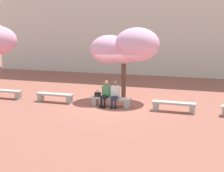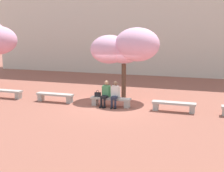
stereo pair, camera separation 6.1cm
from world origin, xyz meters
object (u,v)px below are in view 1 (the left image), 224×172
at_px(person_seated_left, 106,93).
at_px(cherry_tree_main, 125,48).
at_px(stone_bench_west_end, 5,92).
at_px(handbag, 98,94).
at_px(stone_bench_center, 111,100).
at_px(person_seated_right, 115,93).
at_px(stone_bench_near_east, 174,105).
at_px(stone_bench_near_west, 55,96).

relative_size(person_seated_left, cherry_tree_main, 0.33).
height_order(stone_bench_west_end, cherry_tree_main, cherry_tree_main).
height_order(stone_bench_west_end, handbag, handbag).
xyz_separation_m(stone_bench_center, cherry_tree_main, (0.18, 1.97, 2.51)).
relative_size(stone_bench_center, person_seated_right, 1.58).
relative_size(handbag, cherry_tree_main, 0.09).
height_order(stone_bench_near_east, handbag, handbag).
xyz_separation_m(stone_bench_west_end, stone_bench_near_east, (9.36, 0.00, 0.00)).
distance_m(stone_bench_west_end, stone_bench_near_west, 3.12).
distance_m(stone_bench_west_end, stone_bench_near_east, 9.36).
distance_m(stone_bench_near_west, person_seated_left, 2.90).
xyz_separation_m(person_seated_left, person_seated_right, (0.49, -0.00, 0.00)).
bearing_deg(stone_bench_west_end, stone_bench_near_west, 0.00).
height_order(person_seated_left, handbag, person_seated_left).
height_order(stone_bench_center, person_seated_left, person_seated_left).
height_order(person_seated_left, cherry_tree_main, cherry_tree_main).
xyz_separation_m(stone_bench_near_east, person_seated_right, (-2.88, -0.05, 0.39)).
distance_m(stone_bench_west_end, handbag, 5.56).
bearing_deg(cherry_tree_main, person_seated_right, -88.37).
distance_m(stone_bench_near_west, cherry_tree_main, 4.59).
bearing_deg(person_seated_left, person_seated_right, -0.06).
height_order(stone_bench_center, cherry_tree_main, cherry_tree_main).
relative_size(stone_bench_west_end, cherry_tree_main, 0.52).
xyz_separation_m(stone_bench_west_end, person_seated_left, (5.99, -0.05, 0.39)).
relative_size(stone_bench_near_west, person_seated_right, 1.58).
bearing_deg(handbag, stone_bench_near_east, 0.33).
bearing_deg(stone_bench_near_east, person_seated_right, -178.94).
height_order(stone_bench_west_end, stone_bench_near_west, same).
height_order(stone_bench_near_east, person_seated_right, person_seated_right).
distance_m(stone_bench_near_west, stone_bench_center, 3.12).
distance_m(person_seated_right, cherry_tree_main, 2.93).
height_order(stone_bench_near_west, stone_bench_near_east, same).
bearing_deg(handbag, stone_bench_near_west, 179.49).
distance_m(person_seated_right, handbag, 0.94).
relative_size(person_seated_left, handbag, 3.81).
relative_size(stone_bench_west_end, stone_bench_near_east, 1.00).
relative_size(stone_bench_near_west, cherry_tree_main, 0.52).
xyz_separation_m(stone_bench_near_west, stone_bench_center, (3.12, 0.00, 0.00)).
bearing_deg(handbag, person_seated_right, -1.96).
relative_size(person_seated_right, cherry_tree_main, 0.33).
distance_m(stone_bench_west_end, person_seated_left, 6.01).
xyz_separation_m(stone_bench_near_east, cherry_tree_main, (-2.94, 1.97, 2.51)).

